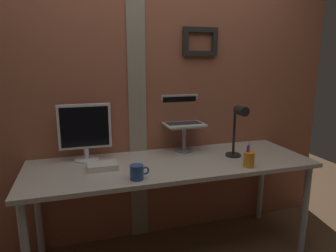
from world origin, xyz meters
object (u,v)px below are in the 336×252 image
object	(u,v)px
laptop	(181,116)
monitor	(85,129)
desk_lamp	(238,126)
coffee_mug	(137,172)
pen_cup	(249,159)

from	to	relation	value
laptop	monitor	bearing A→B (deg)	-174.78
monitor	laptop	xyz separation A→B (m)	(0.77, 0.07, 0.05)
laptop	desk_lamp	xyz separation A→B (m)	(0.33, -0.35, -0.03)
coffee_mug	laptop	bearing A→B (deg)	48.52
pen_cup	coffee_mug	size ratio (longest dim) A/B	1.38
coffee_mug	desk_lamp	bearing A→B (deg)	13.62
pen_cup	desk_lamp	bearing A→B (deg)	85.26
pen_cup	coffee_mug	bearing A→B (deg)	-180.00
monitor	coffee_mug	world-z (taller)	monitor
laptop	desk_lamp	bearing A→B (deg)	-47.12
desk_lamp	pen_cup	size ratio (longest dim) A/B	2.37
monitor	pen_cup	world-z (taller)	monitor
monitor	coffee_mug	xyz separation A→B (m)	(0.29, -0.48, -0.19)
laptop	pen_cup	world-z (taller)	laptop
monitor	desk_lamp	bearing A→B (deg)	-14.30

